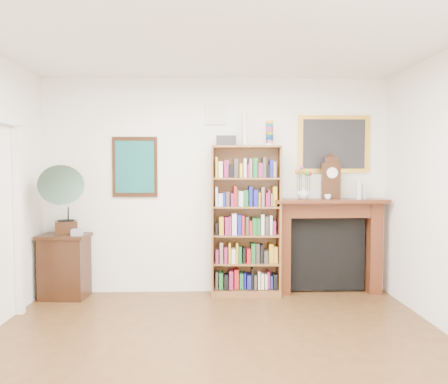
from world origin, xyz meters
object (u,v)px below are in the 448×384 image
object	(u,v)px
bookshelf	(246,212)
cd_stack	(77,232)
fireplace	(328,237)
teacup	(328,197)
bottle_right	(364,191)
flower_vase	(303,193)
bottle_left	(359,190)
gramophone	(61,196)
mantel_clock	(331,179)
side_cabinet	(65,266)

from	to	relation	value
bookshelf	cd_stack	distance (m)	2.12
fireplace	cd_stack	world-z (taller)	fireplace
teacup	bottle_right	world-z (taller)	bottle_right
bookshelf	flower_vase	world-z (taller)	bookshelf
teacup	bottle_left	size ratio (longest dim) A/B	0.36
fireplace	gramophone	world-z (taller)	gramophone
mantel_clock	bottle_left	distance (m)	0.39
cd_stack	bottle_left	xyz separation A→B (m)	(3.55, 0.16, 0.51)
bookshelf	teacup	world-z (taller)	bookshelf
mantel_clock	bookshelf	bearing A→B (deg)	-171.69
bookshelf	bottle_right	distance (m)	1.56
cd_stack	teacup	xyz separation A→B (m)	(3.13, 0.10, 0.42)
bottle_right	bottle_left	bearing A→B (deg)	-149.71
bookshelf	bottle_left	world-z (taller)	bookshelf
side_cabinet	bottle_right	world-z (taller)	bottle_right
fireplace	gramophone	bearing A→B (deg)	-177.11
bottle_right	cd_stack	bearing A→B (deg)	-176.72
bookshelf	side_cabinet	bearing A→B (deg)	-175.19
flower_vase	cd_stack	bearing A→B (deg)	-175.89
bookshelf	cd_stack	bearing A→B (deg)	-172.01
teacup	side_cabinet	bearing A→B (deg)	179.80
bookshelf	teacup	bearing A→B (deg)	-0.39
flower_vase	gramophone	bearing A→B (deg)	-176.38
mantel_clock	bottle_left	size ratio (longest dim) A/B	2.25
bottle_left	bottle_right	world-z (taller)	bottle_left
bottle_left	teacup	bearing A→B (deg)	-171.93
gramophone	side_cabinet	bearing A→B (deg)	75.54
cd_stack	flower_vase	bearing A→B (deg)	4.11
fireplace	bottle_right	size ratio (longest dim) A/B	7.34
cd_stack	flower_vase	size ratio (longest dim) A/B	0.72
mantel_clock	bottle_left	world-z (taller)	mantel_clock
side_cabinet	flower_vase	size ratio (longest dim) A/B	4.86
bookshelf	mantel_clock	size ratio (longest dim) A/B	4.08
teacup	flower_vase	bearing A→B (deg)	160.28
flower_vase	teacup	size ratio (longest dim) A/B	1.90
bottle_right	gramophone	bearing A→B (deg)	-177.07
fireplace	gramophone	distance (m)	3.42
gramophone	cd_stack	size ratio (longest dim) A/B	7.22
cd_stack	mantel_clock	distance (m)	3.26
gramophone	teacup	size ratio (longest dim) A/B	9.93
teacup	bottle_right	xyz separation A→B (m)	(0.50, 0.11, 0.07)
fireplace	bottle_right	distance (m)	0.75
gramophone	bottle_right	size ratio (longest dim) A/B	4.33
fireplace	cd_stack	xyz separation A→B (m)	(-3.18, -0.24, 0.11)
bookshelf	gramophone	xyz separation A→B (m)	(-2.28, -0.16, 0.22)
cd_stack	mantel_clock	xyz separation A→B (m)	(3.19, 0.19, 0.65)
cd_stack	bookshelf	bearing A→B (deg)	4.59
gramophone	bottle_right	world-z (taller)	gramophone
fireplace	gramophone	size ratio (longest dim) A/B	1.69
side_cabinet	bottle_right	distance (m)	3.94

